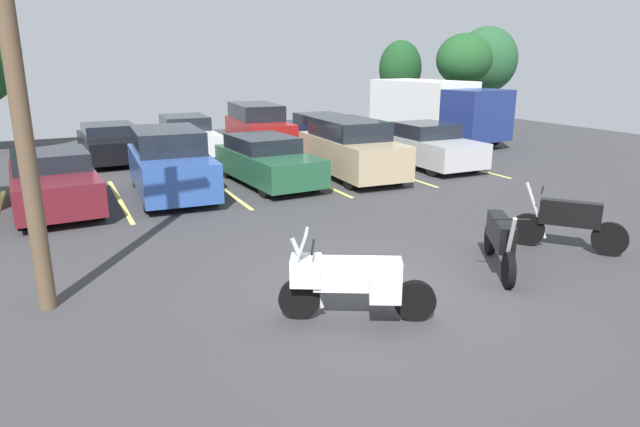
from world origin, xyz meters
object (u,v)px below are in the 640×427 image
object	(u,v)px
motorcycle_touring	(352,279)
car_far_navy	(323,130)
car_maroon	(53,181)
car_blue	(170,163)
car_green	(267,161)
car_silver	(427,146)
box_truck	(435,109)
car_far_white	(187,136)
car_far_red	(258,127)
utility_pole	(13,60)
motorcycle_third	(500,239)
car_far_black	(110,143)
car_tan	(351,149)
motorcycle_second	(568,222)

from	to	relation	value
motorcycle_touring	car_far_navy	distance (m)	16.54
car_maroon	car_blue	bearing A→B (deg)	4.20
car_green	car_silver	size ratio (longest dim) A/B	1.04
box_truck	motorcycle_touring	bearing A→B (deg)	-130.74
car_maroon	car_far_white	world-z (taller)	car_far_white
car_far_red	utility_pole	bearing A→B (deg)	-122.09
car_far_white	utility_pole	world-z (taller)	utility_pole
motorcycle_touring	box_truck	distance (m)	18.71
car_silver	utility_pole	size ratio (longest dim) A/B	0.62
motorcycle_third	car_far_red	bearing A→B (deg)	87.35
motorcycle_touring	car_far_black	distance (m)	15.31
car_green	car_tan	bearing A→B (deg)	-5.00
car_far_navy	utility_pole	world-z (taller)	utility_pole
car_silver	motorcycle_third	bearing A→B (deg)	-119.02
motorcycle_touring	box_truck	xyz separation A→B (m)	(12.20, 14.16, 0.85)
motorcycle_third	car_far_navy	distance (m)	14.88
motorcycle_second	car_far_white	bearing A→B (deg)	105.90
car_blue	car_green	world-z (taller)	car_blue
car_far_navy	box_truck	xyz separation A→B (m)	(5.26, -0.86, 0.79)
car_far_navy	car_far_red	bearing A→B (deg)	175.76
motorcycle_third	car_green	world-z (taller)	car_green
car_green	car_far_navy	xyz separation A→B (m)	(4.81, 5.91, -0.02)
car_green	box_truck	distance (m)	11.29
motorcycle_second	car_tan	size ratio (longest dim) A/B	0.38
car_green	car_far_white	bearing A→B (deg)	98.76
car_blue	car_tan	size ratio (longest dim) A/B	0.98
motorcycle_touring	car_green	distance (m)	9.35
car_green	motorcycle_third	bearing A→B (deg)	-81.72
car_maroon	car_green	world-z (taller)	car_maroon
car_silver	car_far_white	distance (m)	9.40
motorcycle_second	motorcycle_third	world-z (taller)	motorcycle_second
car_far_black	car_far_red	distance (m)	5.81
car_far_white	car_tan	bearing A→B (deg)	-60.42
car_blue	car_far_red	world-z (taller)	car_far_red
car_green	car_maroon	bearing A→B (deg)	-176.38
motorcycle_third	car_tan	xyz separation A→B (m)	(1.53, 8.29, 0.33)
box_truck	utility_pole	xyz separation A→B (m)	(-16.21, -11.78, 2.20)
car_tan	box_truck	world-z (taller)	box_truck
motorcycle_second	motorcycle_touring	bearing A→B (deg)	-171.61
car_green	car_tan	size ratio (longest dim) A/B	0.97
car_maroon	car_far_white	distance (m)	8.34
motorcycle_touring	box_truck	size ratio (longest dim) A/B	0.30
motorcycle_second	car_far_red	bearing A→B (deg)	95.09
car_green	car_blue	bearing A→B (deg)	-176.98
car_silver	box_truck	world-z (taller)	box_truck
car_tan	car_far_black	size ratio (longest dim) A/B	1.04
car_far_navy	box_truck	world-z (taller)	box_truck
car_far_white	car_far_red	world-z (taller)	car_far_red
motorcycle_touring	car_blue	distance (m)	8.99
car_maroon	car_far_white	bearing A→B (deg)	53.99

